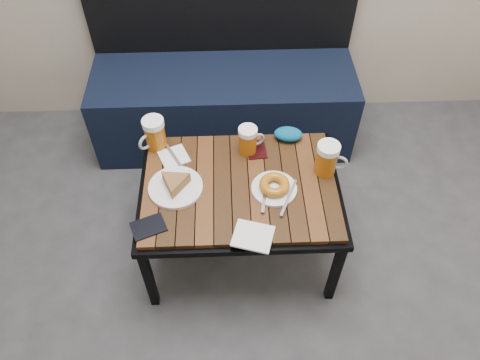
{
  "coord_description": "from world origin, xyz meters",
  "views": [
    {
      "loc": [
        0.0,
        -0.27,
        1.96
      ],
      "look_at": [
        0.05,
        0.96,
        0.5
      ],
      "focal_mm": 35.0,
      "sensor_mm": 36.0,
      "label": 1
    }
  ],
  "objects_px": {
    "beer_mug_centre": "(248,140)",
    "passport_navy": "(148,227)",
    "cafe_table": "(240,191)",
    "bench": "(224,97)",
    "passport_burgundy": "(256,149)",
    "knit_pouch": "(288,134)",
    "plate_pie": "(175,185)",
    "beer_mug_left": "(154,134)",
    "beer_mug_right": "(327,159)",
    "plate_bagel": "(274,187)"
  },
  "relations": [
    {
      "from": "beer_mug_right",
      "to": "passport_navy",
      "type": "bearing_deg",
      "value": -145.79
    },
    {
      "from": "beer_mug_left",
      "to": "plate_pie",
      "type": "relative_size",
      "value": 0.68
    },
    {
      "from": "cafe_table",
      "to": "bench",
      "type": "bearing_deg",
      "value": 94.22
    },
    {
      "from": "knit_pouch",
      "to": "cafe_table",
      "type": "bearing_deg",
      "value": -130.95
    },
    {
      "from": "cafe_table",
      "to": "passport_navy",
      "type": "height_order",
      "value": "passport_navy"
    },
    {
      "from": "beer_mug_left",
      "to": "cafe_table",
      "type": "bearing_deg",
      "value": 102.37
    },
    {
      "from": "beer_mug_centre",
      "to": "plate_pie",
      "type": "relative_size",
      "value": 0.59
    },
    {
      "from": "beer_mug_right",
      "to": "knit_pouch",
      "type": "bearing_deg",
      "value": 139.0
    },
    {
      "from": "beer_mug_centre",
      "to": "plate_pie",
      "type": "bearing_deg",
      "value": -166.17
    },
    {
      "from": "beer_mug_right",
      "to": "knit_pouch",
      "type": "relative_size",
      "value": 1.19
    },
    {
      "from": "beer_mug_right",
      "to": "passport_navy",
      "type": "xyz_separation_m",
      "value": [
        -0.72,
        -0.26,
        -0.07
      ]
    },
    {
      "from": "bench",
      "to": "plate_bagel",
      "type": "distance_m",
      "value": 0.88
    },
    {
      "from": "cafe_table",
      "to": "beer_mug_left",
      "type": "distance_m",
      "value": 0.45
    },
    {
      "from": "plate_pie",
      "to": "passport_navy",
      "type": "relative_size",
      "value": 1.75
    },
    {
      "from": "passport_navy",
      "to": "beer_mug_centre",
      "type": "bearing_deg",
      "value": 112.21
    },
    {
      "from": "bench",
      "to": "beer_mug_right",
      "type": "xyz_separation_m",
      "value": [
        0.42,
        -0.74,
        0.28
      ]
    },
    {
      "from": "beer_mug_right",
      "to": "knit_pouch",
      "type": "height_order",
      "value": "beer_mug_right"
    },
    {
      "from": "cafe_table",
      "to": "passport_burgundy",
      "type": "height_order",
      "value": "passport_burgundy"
    },
    {
      "from": "bench",
      "to": "beer_mug_centre",
      "type": "relative_size",
      "value": 10.65
    },
    {
      "from": "beer_mug_centre",
      "to": "bench",
      "type": "bearing_deg",
      "value": 79.83
    },
    {
      "from": "beer_mug_centre",
      "to": "plate_bagel",
      "type": "xyz_separation_m",
      "value": [
        0.1,
        -0.23,
        -0.04
      ]
    },
    {
      "from": "beer_mug_left",
      "to": "passport_burgundy",
      "type": "bearing_deg",
      "value": 130.15
    },
    {
      "from": "passport_burgundy",
      "to": "beer_mug_right",
      "type": "bearing_deg",
      "value": -30.32
    },
    {
      "from": "beer_mug_left",
      "to": "plate_pie",
      "type": "distance_m",
      "value": 0.27
    },
    {
      "from": "beer_mug_right",
      "to": "beer_mug_centre",
      "type": "bearing_deg",
      "value": 172.12
    },
    {
      "from": "beer_mug_centre",
      "to": "passport_navy",
      "type": "height_order",
      "value": "beer_mug_centre"
    },
    {
      "from": "passport_burgundy",
      "to": "knit_pouch",
      "type": "relative_size",
      "value": 0.9
    },
    {
      "from": "bench",
      "to": "beer_mug_left",
      "type": "xyz_separation_m",
      "value": [
        -0.3,
        -0.56,
        0.28
      ]
    },
    {
      "from": "cafe_table",
      "to": "beer_mug_right",
      "type": "bearing_deg",
      "value": 9.65
    },
    {
      "from": "plate_pie",
      "to": "plate_bagel",
      "type": "xyz_separation_m",
      "value": [
        0.4,
        -0.02,
        -0.0
      ]
    },
    {
      "from": "passport_navy",
      "to": "beer_mug_left",
      "type": "bearing_deg",
      "value": 158.27
    },
    {
      "from": "beer_mug_left",
      "to": "passport_navy",
      "type": "bearing_deg",
      "value": 45.68
    },
    {
      "from": "beer_mug_centre",
      "to": "plate_bagel",
      "type": "bearing_deg",
      "value": -86.86
    },
    {
      "from": "cafe_table",
      "to": "knit_pouch",
      "type": "distance_m",
      "value": 0.35
    },
    {
      "from": "beer_mug_centre",
      "to": "passport_burgundy",
      "type": "relative_size",
      "value": 1.15
    },
    {
      "from": "cafe_table",
      "to": "beer_mug_centre",
      "type": "bearing_deg",
      "value": 77.37
    },
    {
      "from": "plate_pie",
      "to": "knit_pouch",
      "type": "height_order",
      "value": "plate_pie"
    },
    {
      "from": "beer_mug_centre",
      "to": "knit_pouch",
      "type": "xyz_separation_m",
      "value": [
        0.18,
        0.07,
        -0.04
      ]
    },
    {
      "from": "passport_burgundy",
      "to": "beer_mug_left",
      "type": "bearing_deg",
      "value": 169.6
    },
    {
      "from": "bench",
      "to": "beer_mug_centre",
      "type": "height_order",
      "value": "bench"
    },
    {
      "from": "plate_bagel",
      "to": "passport_burgundy",
      "type": "relative_size",
      "value": 2.09
    },
    {
      "from": "beer_mug_right",
      "to": "plate_pie",
      "type": "distance_m",
      "value": 0.63
    },
    {
      "from": "knit_pouch",
      "to": "plate_pie",
      "type": "bearing_deg",
      "value": -150.99
    },
    {
      "from": "plate_pie",
      "to": "passport_navy",
      "type": "xyz_separation_m",
      "value": [
        -0.1,
        -0.19,
        -0.02
      ]
    },
    {
      "from": "beer_mug_right",
      "to": "passport_navy",
      "type": "height_order",
      "value": "beer_mug_right"
    },
    {
      "from": "knit_pouch",
      "to": "beer_mug_right",
      "type": "bearing_deg",
      "value": -55.28
    },
    {
      "from": "beer_mug_centre",
      "to": "knit_pouch",
      "type": "height_order",
      "value": "beer_mug_centre"
    },
    {
      "from": "plate_bagel",
      "to": "passport_burgundy",
      "type": "height_order",
      "value": "plate_bagel"
    },
    {
      "from": "cafe_table",
      "to": "knit_pouch",
      "type": "height_order",
      "value": "knit_pouch"
    },
    {
      "from": "plate_pie",
      "to": "knit_pouch",
      "type": "xyz_separation_m",
      "value": [
        0.49,
        0.27,
        0.0
      ]
    }
  ]
}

